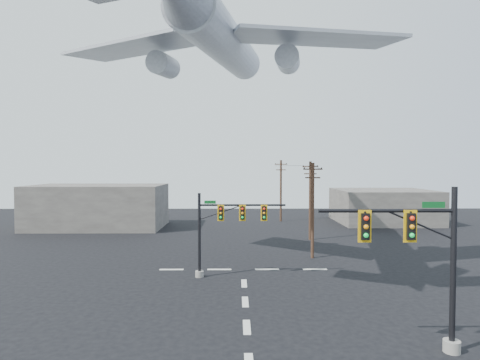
{
  "coord_description": "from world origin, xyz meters",
  "views": [
    {
      "loc": [
        -0.53,
        -21.19,
        8.65
      ],
      "look_at": [
        -0.32,
        5.0,
        7.74
      ],
      "focal_mm": 30.0,
      "sensor_mm": 36.0,
      "label": 1
    }
  ],
  "objects_px": {
    "signal_mast_far": "(221,229)",
    "utility_pole_b": "(310,199)",
    "utility_pole_a": "(313,208)",
    "signal_mast_near": "(425,265)",
    "airliner": "(225,44)",
    "utility_pole_c": "(281,189)"
  },
  "relations": [
    {
      "from": "utility_pole_b",
      "to": "airliner",
      "type": "bearing_deg",
      "value": -106.8
    },
    {
      "from": "utility_pole_a",
      "to": "airliner",
      "type": "height_order",
      "value": "airliner"
    },
    {
      "from": "utility_pole_c",
      "to": "signal_mast_far",
      "type": "bearing_deg",
      "value": -84.43
    },
    {
      "from": "utility_pole_a",
      "to": "utility_pole_b",
      "type": "relative_size",
      "value": 0.97
    },
    {
      "from": "utility_pole_b",
      "to": "utility_pole_c",
      "type": "relative_size",
      "value": 0.96
    },
    {
      "from": "signal_mast_far",
      "to": "utility_pole_a",
      "type": "bearing_deg",
      "value": 37.82
    },
    {
      "from": "signal_mast_near",
      "to": "utility_pole_a",
      "type": "height_order",
      "value": "utility_pole_a"
    },
    {
      "from": "utility_pole_b",
      "to": "utility_pole_c",
      "type": "distance_m",
      "value": 15.88
    },
    {
      "from": "signal_mast_near",
      "to": "utility_pole_b",
      "type": "xyz_separation_m",
      "value": [
        -0.08,
        28.49,
        0.72
      ]
    },
    {
      "from": "utility_pole_a",
      "to": "utility_pole_c",
      "type": "bearing_deg",
      "value": 104.28
    },
    {
      "from": "utility_pole_b",
      "to": "signal_mast_near",
      "type": "bearing_deg",
      "value": -69.24
    },
    {
      "from": "signal_mast_near",
      "to": "utility_pole_a",
      "type": "relative_size",
      "value": 0.86
    },
    {
      "from": "signal_mast_far",
      "to": "utility_pole_b",
      "type": "height_order",
      "value": "utility_pole_b"
    },
    {
      "from": "signal_mast_near",
      "to": "airliner",
      "type": "bearing_deg",
      "value": 121.25
    },
    {
      "from": "utility_pole_c",
      "to": "utility_pole_b",
      "type": "bearing_deg",
      "value": -63.89
    },
    {
      "from": "utility_pole_a",
      "to": "utility_pole_b",
      "type": "height_order",
      "value": "utility_pole_b"
    },
    {
      "from": "signal_mast_near",
      "to": "utility_pole_c",
      "type": "bearing_deg",
      "value": 92.3
    },
    {
      "from": "signal_mast_far",
      "to": "airliner",
      "type": "height_order",
      "value": "airliner"
    },
    {
      "from": "utility_pole_a",
      "to": "airliner",
      "type": "relative_size",
      "value": 0.29
    },
    {
      "from": "signal_mast_far",
      "to": "airliner",
      "type": "relative_size",
      "value": 0.23
    },
    {
      "from": "signal_mast_near",
      "to": "signal_mast_far",
      "type": "xyz_separation_m",
      "value": [
        -9.87,
        12.72,
        -0.36
      ]
    },
    {
      "from": "signal_mast_near",
      "to": "utility_pole_b",
      "type": "relative_size",
      "value": 0.84
    }
  ]
}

